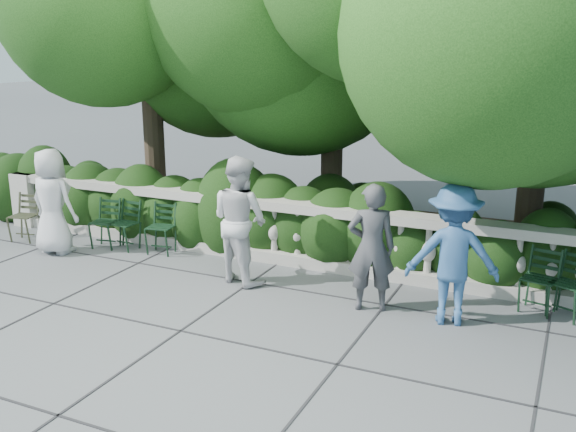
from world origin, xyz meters
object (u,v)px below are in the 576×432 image
at_px(chair_b, 120,251).
at_px(chair_c, 158,256).
at_px(person_businessman, 52,202).
at_px(person_casual_man, 240,220).
at_px(chair_d, 532,315).
at_px(person_woman_grey, 371,248).
at_px(chair_e, 559,321).
at_px(person_older_blue, 453,255).
at_px(chair_a, 102,250).
at_px(chair_weathered, 21,243).

height_order(chair_b, chair_c, same).
distance_m(person_businessman, person_casual_man, 3.40).
distance_m(chair_b, chair_d, 6.45).
bearing_deg(person_woman_grey, chair_b, -28.45).
bearing_deg(chair_c, person_woman_grey, -18.82).
xyz_separation_m(chair_d, chair_e, (0.32, -0.03, 0.00)).
bearing_deg(chair_c, chair_d, -9.12).
bearing_deg(chair_c, chair_b, 176.53).
distance_m(chair_c, chair_d, 5.74).
bearing_deg(person_older_blue, person_casual_man, -18.20).
distance_m(chair_a, person_businessman, 1.12).
distance_m(chair_a, chair_b, 0.33).
xyz_separation_m(chair_b, person_older_blue, (5.52, -0.54, 0.87)).
xyz_separation_m(person_woman_grey, person_older_blue, (1.02, 0.02, 0.04)).
bearing_deg(person_casual_man, chair_e, -156.39).
bearing_deg(person_older_blue, chair_c, -21.82).
bearing_deg(chair_e, person_casual_man, -150.41).
bearing_deg(person_woman_grey, chair_d, 177.21).
bearing_deg(chair_c, chair_e, -9.41).
distance_m(chair_e, person_casual_man, 4.40).
relative_size(chair_b, chair_c, 1.00).
bearing_deg(chair_weathered, chair_d, -8.20).
distance_m(chair_c, chair_e, 6.05).
bearing_deg(person_woman_grey, person_businessman, -22.32).
height_order(person_businessman, person_woman_grey, person_businessman).
relative_size(chair_weathered, person_woman_grey, 0.50).
bearing_deg(chair_e, chair_d, -161.10).
bearing_deg(person_older_blue, chair_b, -20.15).
relative_size(chair_a, person_casual_man, 0.46).
xyz_separation_m(chair_c, person_casual_man, (1.77, -0.42, 0.92)).
xyz_separation_m(person_businessman, person_casual_man, (3.40, 0.12, 0.05)).
bearing_deg(chair_b, person_older_blue, -2.70).
bearing_deg(person_woman_grey, chair_e, 174.06).
height_order(chair_e, person_woman_grey, person_woman_grey).
relative_size(chair_a, person_businessman, 0.49).
distance_m(chair_a, person_casual_man, 2.97).
xyz_separation_m(person_businessman, person_older_blue, (6.43, -0.07, 0.01)).
bearing_deg(chair_weathered, chair_b, -0.85).
distance_m(chair_b, person_older_blue, 5.61).
bearing_deg(person_older_blue, person_businessman, -15.19).
distance_m(person_casual_man, person_older_blue, 3.04).
distance_m(chair_a, chair_d, 6.78).
distance_m(chair_a, chair_c, 1.05).
bearing_deg(person_casual_man, chair_b, 10.24).
bearing_deg(chair_b, person_businessman, -150.01).
distance_m(person_businessman, person_older_blue, 6.43).
height_order(chair_a, chair_d, same).
xyz_separation_m(chair_weathered, person_casual_man, (4.35, -0.00, 0.92)).
xyz_separation_m(chair_a, person_woman_grey, (4.83, -0.50, 0.83)).
height_order(chair_a, chair_weathered, same).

